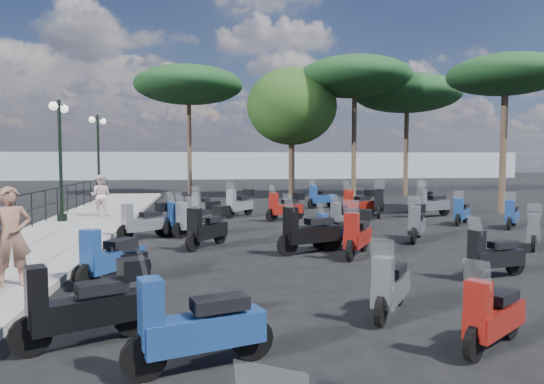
{
  "coord_description": "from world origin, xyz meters",
  "views": [
    {
      "loc": [
        -2.42,
        -12.74,
        2.33
      ],
      "look_at": [
        -0.11,
        3.32,
        1.2
      ],
      "focal_mm": 32.0,
      "sensor_mm": 36.0,
      "label": 1
    }
  ],
  "objects": [
    {
      "name": "railing",
      "position": [
        -7.8,
        2.8,
        0.9
      ],
      "size": [
        0.04,
        26.04,
        1.1
      ],
      "color": "black",
      "rests_on": "sidewalk"
    },
    {
      "name": "scooter_3",
      "position": [
        -4.08,
        1.55,
        0.51
      ],
      "size": [
        1.44,
        1.15,
        1.34
      ],
      "rotation": [
        0.0,
        0.0,
        2.21
      ],
      "color": "black",
      "rests_on": "ground"
    },
    {
      "name": "scooter_0",
      "position": [
        -3.87,
        -6.57,
        0.51
      ],
      "size": [
        1.59,
        0.94,
        1.36
      ],
      "rotation": [
        0.0,
        0.0,
        2.02
      ],
      "color": "black",
      "rests_on": "ground"
    },
    {
      "name": "scooter_19",
      "position": [
        3.17,
        -4.15,
        0.43
      ],
      "size": [
        1.52,
        0.62,
        1.23
      ],
      "rotation": [
        0.0,
        0.0,
        1.82
      ],
      "color": "black",
      "rests_on": "ground"
    },
    {
      "name": "scooter_23",
      "position": [
        3.07,
        9.33,
        0.48
      ],
      "size": [
        1.54,
        1.0,
        1.37
      ],
      "rotation": [
        0.0,
        0.0,
        2.1
      ],
      "color": "black",
      "rests_on": "ground"
    },
    {
      "name": "scooter_9",
      "position": [
        -2.3,
        -0.11,
        0.52
      ],
      "size": [
        1.15,
        1.51,
        1.39
      ],
      "rotation": [
        0.0,
        0.0,
        2.53
      ],
      "color": "black",
      "rests_on": "ground"
    },
    {
      "name": "scooter_1",
      "position": [
        -4.12,
        -3.49,
        0.48
      ],
      "size": [
        1.06,
        1.49,
        1.37
      ],
      "rotation": [
        0.0,
        0.0,
        2.56
      ],
      "color": "black",
      "rests_on": "ground"
    },
    {
      "name": "scooter_12",
      "position": [
        1.05,
        -7.43,
        0.41
      ],
      "size": [
        1.27,
        0.95,
        1.18
      ],
      "rotation": [
        0.0,
        0.0,
        2.18
      ],
      "color": "black",
      "rests_on": "ground"
    },
    {
      "name": "woman",
      "position": [
        -5.65,
        -4.03,
        1.0
      ],
      "size": [
        0.73,
        0.62,
        1.71
      ],
      "primitive_type": "imported",
      "rotation": [
        0.0,
        0.0,
        0.4
      ],
      "color": "brown",
      "rests_on": "sidewalk"
    },
    {
      "name": "scooter_21",
      "position": [
        6.05,
        -1.4,
        0.46
      ],
      "size": [
        1.03,
        1.31,
        1.21
      ],
      "rotation": [
        0.0,
        0.0,
        2.51
      ],
      "color": "black",
      "rests_on": "ground"
    },
    {
      "name": "scooter_31",
      "position": [
        -2.59,
        1.84,
        0.51
      ],
      "size": [
        1.44,
        1.15,
        1.34
      ],
      "rotation": [
        0.0,
        0.0,
        2.21
      ],
      "color": "black",
      "rests_on": "ground"
    },
    {
      "name": "distant_hills",
      "position": [
        0.0,
        45.0,
        1.5
      ],
      "size": [
        70.0,
        8.0,
        3.0
      ],
      "primitive_type": "cube",
      "color": "gray",
      "rests_on": "ground"
    },
    {
      "name": "scooter_2",
      "position": [
        -4.13,
        -3.46,
        0.42
      ],
      "size": [
        1.35,
        0.89,
        1.21
      ],
      "rotation": [
        0.0,
        0.0,
        2.11
      ],
      "color": "black",
      "rests_on": "ground"
    },
    {
      "name": "scooter_17",
      "position": [
        3.78,
        5.87,
        0.53
      ],
      "size": [
        1.64,
        0.97,
        1.4
      ],
      "rotation": [
        0.0,
        0.0,
        2.02
      ],
      "color": "black",
      "rests_on": "ground"
    },
    {
      "name": "lamp_post_1",
      "position": [
        -7.28,
        4.9,
        2.54
      ],
      "size": [
        0.38,
        1.23,
        4.18
      ],
      "rotation": [
        0.0,
        0.0,
        -0.09
      ],
      "color": "black",
      "rests_on": "sidewalk"
    },
    {
      "name": "scooter_30",
      "position": [
        7.77,
        1.98,
        0.43
      ],
      "size": [
        1.11,
        1.2,
        1.23
      ],
      "rotation": [
        0.0,
        0.0,
        2.4
      ],
      "color": "black",
      "rests_on": "ground"
    },
    {
      "name": "pine_0",
      "position": [
        6.5,
        15.08,
        7.06
      ],
      "size": [
        6.72,
        6.72,
        8.26
      ],
      "color": "#38281E",
      "rests_on": "ground"
    },
    {
      "name": "sidewalk",
      "position": [
        -6.5,
        3.0,
        0.07
      ],
      "size": [
        3.0,
        30.0,
        0.15
      ],
      "primitive_type": "cube",
      "color": "slate",
      "rests_on": "ground"
    },
    {
      "name": "scooter_29",
      "position": [
        8.1,
        8.91,
        0.44
      ],
      "size": [
        1.16,
        1.21,
        1.26
      ],
      "rotation": [
        0.0,
        0.0,
        2.38
      ],
      "color": "black",
      "rests_on": "ground"
    },
    {
      "name": "pedestrian_far",
      "position": [
        -6.23,
        6.2,
        0.93
      ],
      "size": [
        0.84,
        0.7,
        1.56
      ],
      "primitive_type": "imported",
      "rotation": [
        0.0,
        0.0,
        2.99
      ],
      "color": "beige",
      "rests_on": "sidewalk"
    },
    {
      "name": "scooter_5",
      "position": [
        -2.48,
        6.96,
        0.43
      ],
      "size": [
        0.85,
        1.43,
        1.24
      ],
      "rotation": [
        0.0,
        0.0,
        2.67
      ],
      "color": "black",
      "rests_on": "ground"
    },
    {
      "name": "pine_2",
      "position": [
        -3.22,
        18.63,
        6.92
      ],
      "size": [
        6.85,
        6.85,
        8.13
      ],
      "color": "#38281E",
      "rests_on": "ground"
    },
    {
      "name": "scooter_7",
      "position": [
        -2.5,
        -7.5,
        0.48
      ],
      "size": [
        1.68,
        0.76,
        1.38
      ],
      "rotation": [
        0.0,
        0.0,
        1.88
      ],
      "color": "black",
      "rests_on": "ground"
    },
    {
      "name": "ground",
      "position": [
        0.0,
        0.0,
        0.0
      ],
      "size": [
        120.0,
        120.0,
        0.0
      ],
      "primitive_type": "plane",
      "color": "black",
      "rests_on": "ground"
    },
    {
      "name": "scooter_4",
      "position": [
        -2.9,
        2.02,
        0.46
      ],
      "size": [
        1.43,
        1.04,
        1.32
      ],
      "rotation": [
        0.0,
        0.0,
        2.17
      ],
      "color": "black",
      "rests_on": "ground"
    },
    {
      "name": "scooter_13",
      "position": [
        0.31,
        -6.03,
        0.43
      ],
      "size": [
        0.98,
        1.31,
        1.23
      ],
      "rotation": [
        0.0,
        0.0,
        2.52
      ],
      "color": "black",
      "rests_on": "ground"
    },
    {
      "name": "broadleaf_tree",
      "position": [
        2.88,
        15.83,
        5.38
      ],
      "size": [
        5.37,
        5.37,
        7.68
      ],
      "color": "#38281E",
      "rests_on": "ground"
    },
    {
      "name": "scooter_20",
      "position": [
        3.57,
        0.11,
        0.49
      ],
      "size": [
        1.03,
        1.46,
        1.31
      ],
      "rotation": [
        0.0,
        0.0,
        2.58
      ],
      "color": "black",
      "rests_on": "ground"
    },
    {
      "name": "scooter_27",
      "position": [
        6.58,
        3.04,
        0.43
      ],
      "size": [
        1.11,
        1.2,
        1.23
      ],
      "rotation": [
        0.0,
        0.0,
        2.4
      ],
      "color": "black",
      "rests_on": "ground"
    },
    {
      "name": "lamp_post_2",
      "position": [
        -7.28,
        11.17,
        2.56
      ],
      "size": [
        0.61,
        1.19,
        4.22
      ],
      "rotation": [
        0.0,
        0.0,
        -0.34
      ],
      "color": "black",
      "rests_on": "sidewalk"
    },
    {
      "name": "scooter_14",
      "position": [
        1.24,
        -1.71,
        0.52
      ],
      "size": [
        1.1,
        1.55,
        1.39
      ],
      "rotation": [
        0.0,
        0.0,
        2.57
      ],
      "color": "black",
      "rests_on": "ground"
    },
    {
      "name": "scooter_11",
      "position": [
        -0.96,
        6.47,
        0.53
      ],
      "size": [
        1.27,
        1.47,
        1.41
      ],
      "rotation": [
        0.0,
        0.0,
        2.45
      ],
      "color": "black",
      "rests_on": "ground"
    },
    {
      "name": "pine_1",
      "position": [
        10.31,
        16.36,
        6.35
      ],
      "size": [
        6.72,
        6.72,
        7.54
      ],
      "color": "#38281E",
      "rests_on": "ground"
    },
    {
      "name": "scooter_16",
      "position": [
        2.05,
        1.99,
        0.42
      ],
      "size": [
        1.36,
        0.9,
        1.22
      ],
      "rotation": [
        0.0,
        0.0,
        2.11
      ],
      "color": "black",
      "rests_on": "ground"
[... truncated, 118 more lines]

